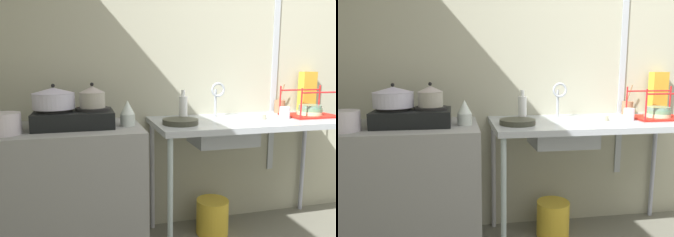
# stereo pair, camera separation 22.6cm
# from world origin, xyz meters

# --- Properties ---
(wall_back) EXTENTS (5.47, 0.10, 2.69)m
(wall_back) POSITION_xyz_m (0.00, 1.64, 1.34)
(wall_back) COLOR #A6A68F
(wall_back) RESTS_ON ground
(wall_metal_strip) EXTENTS (0.05, 0.01, 2.15)m
(wall_metal_strip) POSITION_xyz_m (-0.09, 1.58, 1.48)
(wall_metal_strip) COLOR #A5ADB5
(counter_concrete) EXTENTS (0.99, 0.64, 0.92)m
(counter_concrete) POSITION_xyz_m (-1.80, 1.27, 0.46)
(counter_concrete) COLOR gray
(counter_concrete) RESTS_ON ground
(counter_sink) EXTENTS (1.47, 0.64, 0.92)m
(counter_sink) POSITION_xyz_m (-0.47, 1.27, 0.85)
(counter_sink) COLOR #A5ADB5
(counter_sink) RESTS_ON ground
(stove) EXTENTS (0.50, 0.34, 0.12)m
(stove) POSITION_xyz_m (-1.74, 1.27, 0.97)
(stove) COLOR black
(stove) RESTS_ON counter_concrete
(pot_on_left_burner) EXTENTS (0.26, 0.26, 0.16)m
(pot_on_left_burner) POSITION_xyz_m (-1.85, 1.27, 1.11)
(pot_on_left_burner) COLOR silver
(pot_on_left_burner) RESTS_ON stove
(pot_on_right_burner) EXTENTS (0.17, 0.17, 0.16)m
(pot_on_right_burner) POSITION_xyz_m (-1.62, 1.27, 1.11)
(pot_on_right_burner) COLOR #9F9C8F
(pot_on_right_burner) RESTS_ON stove
(pot_beside_stove) EXTENTS (0.19, 0.19, 0.13)m
(pot_beside_stove) POSITION_xyz_m (-2.12, 1.12, 0.98)
(pot_beside_stove) COLOR silver
(pot_beside_stove) RESTS_ON counter_concrete
(percolator) EXTENTS (0.10, 0.10, 0.17)m
(percolator) POSITION_xyz_m (-1.39, 1.22, 1.00)
(percolator) COLOR silver
(percolator) RESTS_ON counter_concrete
(sink_basin) EXTENTS (0.45, 0.32, 0.17)m
(sink_basin) POSITION_xyz_m (-0.70, 1.26, 0.83)
(sink_basin) COLOR #A5ADB5
(sink_basin) RESTS_ON counter_sink
(faucet) EXTENTS (0.11, 0.07, 0.27)m
(faucet) POSITION_xyz_m (-0.68, 1.41, 1.10)
(faucet) COLOR #A5ADB5
(faucet) RESTS_ON counter_sink
(frying_pan) EXTENTS (0.25, 0.25, 0.03)m
(frying_pan) POSITION_xyz_m (-1.04, 1.19, 0.93)
(frying_pan) COLOR #36382C
(frying_pan) RESTS_ON counter_sink
(dish_rack) EXTENTS (0.39, 0.29, 0.23)m
(dish_rack) POSITION_xyz_m (0.06, 1.28, 0.96)
(dish_rack) COLOR red
(dish_rack) RESTS_ON counter_sink
(cup_by_rack) EXTENTS (0.08, 0.08, 0.09)m
(cup_by_rack) POSITION_xyz_m (-0.21, 1.22, 0.96)
(cup_by_rack) COLOR white
(cup_by_rack) RESTS_ON counter_sink
(small_bowl_on_drainboard) EXTENTS (0.10, 0.10, 0.04)m
(small_bowl_on_drainboard) POSITION_xyz_m (-0.40, 1.26, 0.93)
(small_bowl_on_drainboard) COLOR beige
(small_bowl_on_drainboard) RESTS_ON counter_sink
(bottle_by_sink) EXTENTS (0.06, 0.06, 0.22)m
(bottle_by_sink) POSITION_xyz_m (-0.98, 1.32, 1.01)
(bottle_by_sink) COLOR white
(bottle_by_sink) RESTS_ON counter_sink
(cereal_box) EXTENTS (0.16, 0.09, 0.34)m
(cereal_box) POSITION_xyz_m (0.21, 1.53, 1.09)
(cereal_box) COLOR gold
(cereal_box) RESTS_ON counter_sink
(utensil_jar) EXTENTS (0.09, 0.09, 0.24)m
(utensil_jar) POSITION_xyz_m (-0.06, 1.52, 0.97)
(utensil_jar) COLOR #966A49
(utensil_jar) RESTS_ON counter_sink
(bucket_on_floor) EXTENTS (0.25, 0.25, 0.27)m
(bucket_on_floor) POSITION_xyz_m (-0.73, 1.34, 0.14)
(bucket_on_floor) COLOR yellow
(bucket_on_floor) RESTS_ON ground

